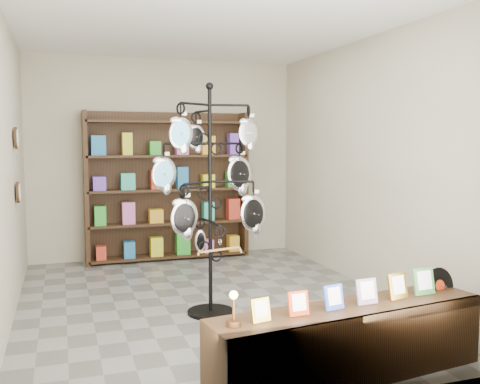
% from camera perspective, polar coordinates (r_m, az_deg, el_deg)
% --- Properties ---
extents(ground, '(5.00, 5.00, 0.00)m').
position_cam_1_polar(ground, '(6.04, -3.34, -11.56)').
color(ground, slate).
rests_on(ground, ground).
extents(room_envelope, '(5.00, 5.00, 5.00)m').
position_cam_1_polar(room_envelope, '(5.78, -3.44, 6.28)').
color(room_envelope, '#B3AA90').
rests_on(room_envelope, ground).
extents(display_tree, '(1.20, 1.15, 2.35)m').
position_cam_1_polar(display_tree, '(5.37, -3.21, 1.06)').
color(display_tree, black).
rests_on(display_tree, ground).
extents(front_shelf, '(2.25, 0.74, 0.78)m').
position_cam_1_polar(front_shelf, '(4.21, 11.61, -15.38)').
color(front_shelf, black).
rests_on(front_shelf, ground).
extents(back_shelving, '(2.42, 0.36, 2.20)m').
position_cam_1_polar(back_shelving, '(8.05, -7.68, 0.13)').
color(back_shelving, black).
rests_on(back_shelving, ground).
extents(wall_clocks, '(0.03, 0.24, 0.84)m').
position_cam_1_polar(wall_clocks, '(6.40, -22.70, 2.64)').
color(wall_clocks, black).
rests_on(wall_clocks, ground).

